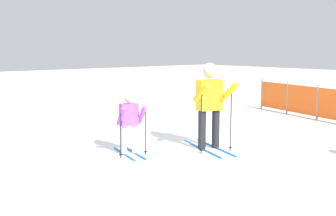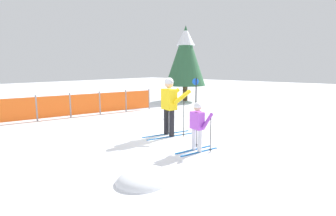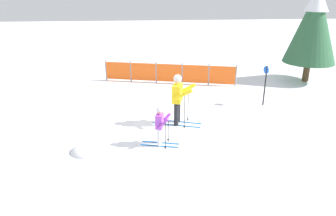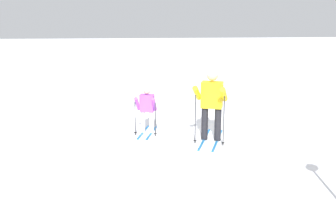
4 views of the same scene
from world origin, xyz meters
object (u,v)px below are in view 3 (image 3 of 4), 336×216
at_px(skier_adult, 178,95).
at_px(conifer_far, 314,23).
at_px(safety_fence, 169,73).
at_px(skier_child, 160,123).
at_px(trail_marker, 265,81).

height_order(skier_adult, conifer_far, conifer_far).
bearing_deg(skier_adult, safety_fence, 106.92).
height_order(safety_fence, conifer_far, conifer_far).
bearing_deg(skier_adult, skier_child, -97.01).
xyz_separation_m(skier_adult, safety_fence, (0.09, 4.63, -0.53)).
xyz_separation_m(skier_child, conifer_far, (7.22, 5.89, 1.98)).
bearing_deg(trail_marker, conifer_far, 43.42).
distance_m(safety_fence, trail_marker, 4.60).
relative_size(safety_fence, trail_marker, 3.88).
height_order(skier_adult, trail_marker, skier_adult).
bearing_deg(safety_fence, conifer_far, -1.59).
relative_size(skier_adult, conifer_far, 0.39).
bearing_deg(safety_fence, trail_marker, -42.98).
distance_m(skier_child, safety_fence, 6.12).
relative_size(conifer_far, trail_marker, 2.82).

